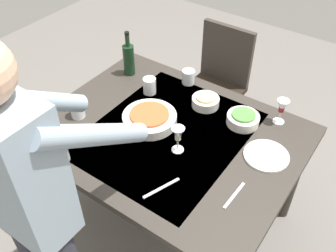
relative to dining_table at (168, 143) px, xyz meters
name	(u,v)px	position (x,y,z in m)	size (l,w,h in m)	color
ground_plane	(168,217)	(0.00, 0.00, -0.70)	(6.00, 6.00, 0.00)	#66605B
dining_table	(168,143)	(0.00, 0.00, 0.00)	(1.38, 1.08, 0.77)	#332D28
chair_near	(218,79)	(0.19, -0.92, -0.17)	(0.40, 0.40, 0.91)	black
person_server	(34,204)	(0.07, 0.80, 0.27)	(0.42, 0.61, 1.69)	#2D2D38
wine_bottle	(129,59)	(0.54, -0.33, 0.18)	(0.07, 0.07, 0.30)	black
wine_glass_left	(178,135)	(-0.12, 0.08, 0.18)	(0.07, 0.07, 0.15)	white
wine_glass_right	(282,107)	(-0.45, -0.43, 0.18)	(0.07, 0.07, 0.15)	white
water_cup_near_left	(188,77)	(0.17, -0.46, 0.12)	(0.08, 0.08, 0.09)	silver
water_cup_near_right	(77,109)	(0.50, 0.18, 0.13)	(0.08, 0.08, 0.11)	silver
water_cup_far_left	(62,153)	(0.32, 0.46, 0.12)	(0.07, 0.07, 0.10)	silver
water_cup_far_right	(150,86)	(0.30, -0.24, 0.12)	(0.08, 0.08, 0.10)	silver
serving_bowl_pasta	(150,118)	(0.13, -0.01, 0.11)	(0.30, 0.30, 0.07)	silver
side_bowl_salad	(243,119)	(-0.29, -0.30, 0.11)	(0.18, 0.18, 0.07)	silver
side_bowl_bread	(206,101)	(-0.04, -0.32, 0.11)	(0.16, 0.16, 0.07)	silver
dinner_plate_near	(266,156)	(-0.51, -0.14, 0.08)	(0.23, 0.23, 0.01)	silver
table_knife	(161,188)	(-0.19, 0.33, 0.08)	(0.01, 0.20, 0.01)	silver
table_fork	(234,195)	(-0.49, 0.17, 0.08)	(0.01, 0.18, 0.01)	silver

